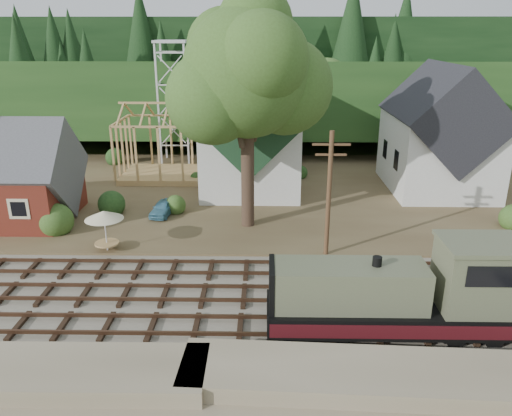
{
  "coord_description": "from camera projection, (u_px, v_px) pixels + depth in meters",
  "views": [
    {
      "loc": [
        3.15,
        -23.04,
        13.46
      ],
      "look_at": [
        2.65,
        6.0,
        3.0
      ],
      "focal_mm": 35.0,
      "sensor_mm": 36.0,
      "label": 1
    }
  ],
  "objects": [
    {
      "name": "ground",
      "position": [
        204.0,
        300.0,
        26.29
      ],
      "size": [
        140.0,
        140.0,
        0.0
      ],
      "primitive_type": "plane",
      "color": "#384C1E",
      "rests_on": "ground"
    },
    {
      "name": "railroad_bed",
      "position": [
        204.0,
        298.0,
        26.26
      ],
      "size": [
        64.0,
        11.0,
        0.16
      ],
      "primitive_type": "cube",
      "color": "#726B5B",
      "rests_on": "ground"
    },
    {
      "name": "village_flat",
      "position": [
        228.0,
        192.0,
        43.17
      ],
      "size": [
        64.0,
        26.0,
        0.3
      ],
      "primitive_type": "cube",
      "color": "brown",
      "rests_on": "ground"
    },
    {
      "name": "hillside",
      "position": [
        241.0,
        137.0,
        65.8
      ],
      "size": [
        70.0,
        28.96,
        12.74
      ],
      "primitive_type": "cube",
      "rotation": [
        -0.17,
        0.0,
        0.0
      ],
      "color": "#1E3F19",
      "rests_on": "ground"
    },
    {
      "name": "ridge",
      "position": [
        245.0,
        117.0,
        80.85
      ],
      "size": [
        80.0,
        20.0,
        12.0
      ],
      "primitive_type": "cube",
      "color": "black",
      "rests_on": "ground"
    },
    {
      "name": "church",
      "position": [
        251.0,
        131.0,
        43.01
      ],
      "size": [
        8.4,
        15.17,
        13.0
      ],
      "color": "silver",
      "rests_on": "village_flat"
    },
    {
      "name": "farmhouse",
      "position": [
        440.0,
        136.0,
        42.22
      ],
      "size": [
        8.4,
        10.8,
        10.6
      ],
      "color": "silver",
      "rests_on": "village_flat"
    },
    {
      "name": "timber_frame",
      "position": [
        165.0,
        146.0,
        45.97
      ],
      "size": [
        8.2,
        6.2,
        6.99
      ],
      "color": "tan",
      "rests_on": "village_flat"
    },
    {
      "name": "lattice_tower",
      "position": [
        173.0,
        66.0,
        49.32
      ],
      "size": [
        3.2,
        3.2,
        12.12
      ],
      "color": "silver",
      "rests_on": "village_flat"
    },
    {
      "name": "big_tree",
      "position": [
        250.0,
        82.0,
        32.27
      ],
      "size": [
        10.9,
        8.4,
        14.7
      ],
      "color": "#38281E",
      "rests_on": "village_flat"
    },
    {
      "name": "telegraph_pole_near",
      "position": [
        329.0,
        193.0,
        29.62
      ],
      "size": [
        2.2,
        0.28,
        8.0
      ],
      "color": "#4C331E",
      "rests_on": "ground"
    },
    {
      "name": "locomotive",
      "position": [
        405.0,
        296.0,
        22.61
      ],
      "size": [
        11.41,
        2.85,
        4.58
      ],
      "color": "black",
      "rests_on": "railroad_bed"
    },
    {
      "name": "car_blue",
      "position": [
        163.0,
        208.0,
        37.26
      ],
      "size": [
        1.84,
        3.43,
        1.11
      ],
      "primitive_type": "imported",
      "rotation": [
        0.0,
        0.0,
        -0.17
      ],
      "color": "teal",
      "rests_on": "village_flat"
    },
    {
      "name": "patio_set",
      "position": [
        104.0,
        217.0,
        30.71
      ],
      "size": [
        2.37,
        2.37,
        2.63
      ],
      "color": "silver",
      "rests_on": "village_flat"
    }
  ]
}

